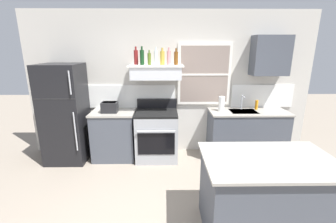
{
  "coord_description": "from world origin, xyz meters",
  "views": [
    {
      "loc": [
        -0.1,
        -2.15,
        2.04
      ],
      "look_at": [
        -0.05,
        1.2,
        1.1
      ],
      "focal_mm": 24.47,
      "sensor_mm": 36.0,
      "label": 1
    }
  ],
  "objects_px": {
    "bottle_olive_oil_square": "(149,59)",
    "refrigerator": "(65,114)",
    "bottle_rose_pink": "(169,58)",
    "paper_towel_roll": "(221,104)",
    "kitchen_island": "(265,196)",
    "bottle_dark_green_wine": "(142,57)",
    "bottle_champagne_gold_foil": "(162,58)",
    "dish_soap_bottle": "(257,105)",
    "bottle_clear_tall": "(156,57)",
    "bottle_red_label_wine": "(136,57)",
    "toaster": "(110,107)",
    "stove_range": "(157,135)",
    "bottle_amber_wine": "(176,58)"
  },
  "relations": [
    {
      "from": "bottle_amber_wine",
      "to": "paper_towel_roll",
      "type": "height_order",
      "value": "bottle_amber_wine"
    },
    {
      "from": "paper_towel_roll",
      "to": "bottle_clear_tall",
      "type": "bearing_deg",
      "value": 177.35
    },
    {
      "from": "bottle_clear_tall",
      "to": "bottle_rose_pink",
      "type": "bearing_deg",
      "value": -4.7
    },
    {
      "from": "bottle_red_label_wine",
      "to": "bottle_dark_green_wine",
      "type": "bearing_deg",
      "value": -35.74
    },
    {
      "from": "bottle_champagne_gold_foil",
      "to": "dish_soap_bottle",
      "type": "height_order",
      "value": "bottle_champagne_gold_foil"
    },
    {
      "from": "dish_soap_bottle",
      "to": "kitchen_island",
      "type": "height_order",
      "value": "dish_soap_bottle"
    },
    {
      "from": "bottle_champagne_gold_foil",
      "to": "bottle_rose_pink",
      "type": "relative_size",
      "value": 0.99
    },
    {
      "from": "stove_range",
      "to": "bottle_dark_green_wine",
      "type": "xyz_separation_m",
      "value": [
        -0.24,
        0.07,
        1.41
      ]
    },
    {
      "from": "dish_soap_bottle",
      "to": "bottle_clear_tall",
      "type": "bearing_deg",
      "value": -178.63
    },
    {
      "from": "kitchen_island",
      "to": "bottle_amber_wine",
      "type": "bearing_deg",
      "value": 115.23
    },
    {
      "from": "bottle_clear_tall",
      "to": "bottle_rose_pink",
      "type": "relative_size",
      "value": 1.02
    },
    {
      "from": "toaster",
      "to": "bottle_amber_wine",
      "type": "height_order",
      "value": "bottle_amber_wine"
    },
    {
      "from": "refrigerator",
      "to": "paper_towel_roll",
      "type": "height_order",
      "value": "refrigerator"
    },
    {
      "from": "bottle_clear_tall",
      "to": "kitchen_island",
      "type": "bearing_deg",
      "value": -57.0
    },
    {
      "from": "bottle_dark_green_wine",
      "to": "dish_soap_bottle",
      "type": "relative_size",
      "value": 1.76
    },
    {
      "from": "refrigerator",
      "to": "bottle_champagne_gold_foil",
      "type": "relative_size",
      "value": 6.08
    },
    {
      "from": "bottle_red_label_wine",
      "to": "bottle_olive_oil_square",
      "type": "relative_size",
      "value": 1.24
    },
    {
      "from": "refrigerator",
      "to": "toaster",
      "type": "bearing_deg",
      "value": 0.16
    },
    {
      "from": "refrigerator",
      "to": "kitchen_island",
      "type": "xyz_separation_m",
      "value": [
        2.91,
        -1.82,
        -0.43
      ]
    },
    {
      "from": "bottle_dark_green_wine",
      "to": "kitchen_island",
      "type": "xyz_separation_m",
      "value": [
        1.5,
        -1.91,
        -1.42
      ]
    },
    {
      "from": "refrigerator",
      "to": "bottle_olive_oil_square",
      "type": "relative_size",
      "value": 7.03
    },
    {
      "from": "refrigerator",
      "to": "bottle_rose_pink",
      "type": "xyz_separation_m",
      "value": [
        1.87,
        0.1,
        0.98
      ]
    },
    {
      "from": "bottle_clear_tall",
      "to": "bottle_champagne_gold_foil",
      "type": "relative_size",
      "value": 1.04
    },
    {
      "from": "toaster",
      "to": "bottle_amber_wine",
      "type": "distance_m",
      "value": 1.47
    },
    {
      "from": "bottle_dark_green_wine",
      "to": "toaster",
      "type": "bearing_deg",
      "value": -171.45
    },
    {
      "from": "toaster",
      "to": "kitchen_island",
      "type": "height_order",
      "value": "toaster"
    },
    {
      "from": "bottle_champagne_gold_foil",
      "to": "stove_range",
      "type": "bearing_deg",
      "value": -140.03
    },
    {
      "from": "stove_range",
      "to": "bottle_red_label_wine",
      "type": "bearing_deg",
      "value": 156.82
    },
    {
      "from": "toaster",
      "to": "bottle_dark_green_wine",
      "type": "distance_m",
      "value": 1.06
    },
    {
      "from": "refrigerator",
      "to": "bottle_champagne_gold_foil",
      "type": "height_order",
      "value": "bottle_champagne_gold_foil"
    },
    {
      "from": "bottle_dark_green_wine",
      "to": "bottle_rose_pink",
      "type": "xyz_separation_m",
      "value": [
        0.47,
        0.0,
        -0.01
      ]
    },
    {
      "from": "refrigerator",
      "to": "bottle_olive_oil_square",
      "type": "height_order",
      "value": "bottle_olive_oil_square"
    },
    {
      "from": "stove_range",
      "to": "bottle_olive_oil_square",
      "type": "distance_m",
      "value": 1.39
    },
    {
      "from": "refrigerator",
      "to": "stove_range",
      "type": "height_order",
      "value": "refrigerator"
    },
    {
      "from": "bottle_red_label_wine",
      "to": "bottle_olive_oil_square",
      "type": "xyz_separation_m",
      "value": [
        0.24,
        -0.1,
        -0.03
      ]
    },
    {
      "from": "toaster",
      "to": "paper_towel_roll",
      "type": "xyz_separation_m",
      "value": [
        2.03,
        0.06,
        0.04
      ]
    },
    {
      "from": "toaster",
      "to": "bottle_dark_green_wine",
      "type": "relative_size",
      "value": 0.94
    },
    {
      "from": "bottle_red_label_wine",
      "to": "bottle_olive_oil_square",
      "type": "distance_m",
      "value": 0.26
    },
    {
      "from": "paper_towel_roll",
      "to": "kitchen_island",
      "type": "bearing_deg",
      "value": -87.92
    },
    {
      "from": "stove_range",
      "to": "bottle_dark_green_wine",
      "type": "bearing_deg",
      "value": 163.85
    },
    {
      "from": "bottle_rose_pink",
      "to": "bottle_red_label_wine",
      "type": "bearing_deg",
      "value": 172.35
    },
    {
      "from": "stove_range",
      "to": "bottle_amber_wine",
      "type": "distance_m",
      "value": 1.44
    },
    {
      "from": "dish_soap_bottle",
      "to": "kitchen_island",
      "type": "relative_size",
      "value": 0.13
    },
    {
      "from": "bottle_olive_oil_square",
      "to": "kitchen_island",
      "type": "bearing_deg",
      "value": -54.1
    },
    {
      "from": "stove_range",
      "to": "refrigerator",
      "type": "bearing_deg",
      "value": -179.2
    },
    {
      "from": "bottle_olive_oil_square",
      "to": "dish_soap_bottle",
      "type": "relative_size",
      "value": 1.4
    },
    {
      "from": "refrigerator",
      "to": "bottle_rose_pink",
      "type": "distance_m",
      "value": 2.12
    },
    {
      "from": "toaster",
      "to": "bottle_clear_tall",
      "type": "distance_m",
      "value": 1.21
    },
    {
      "from": "refrigerator",
      "to": "toaster",
      "type": "height_order",
      "value": "refrigerator"
    },
    {
      "from": "bottle_olive_oil_square",
      "to": "refrigerator",
      "type": "bearing_deg",
      "value": -177.27
    }
  ]
}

